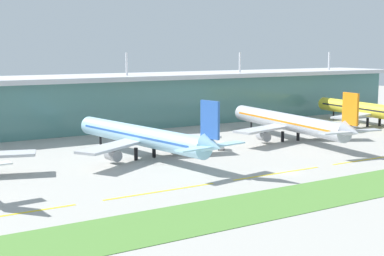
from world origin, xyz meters
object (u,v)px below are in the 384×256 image
Objects in this scene: airliner_near_middle at (142,136)px; airliner_far_middle at (288,122)px; baggage_cart at (221,146)px; airliner_farthest at (372,110)px.

airliner_near_middle is 0.94× the size of airliner_far_middle.
airliner_farthest is at bearing 7.96° from baggage_cart.
airliner_near_middle is 17.07× the size of baggage_cart.
airliner_far_middle is (57.12, 0.89, 0.00)m from airliner_near_middle.
airliner_farthest is (111.42, 10.54, 0.00)m from airliner_near_middle.
airliner_near_middle and airliner_farthest have the same top height.
airliner_near_middle and airliner_far_middle have the same top height.
airliner_farthest is (54.30, 9.65, -0.00)m from airliner_far_middle.
airliner_near_middle is 0.96× the size of airliner_farthest.
airliner_near_middle reaches higher than baggage_cart.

